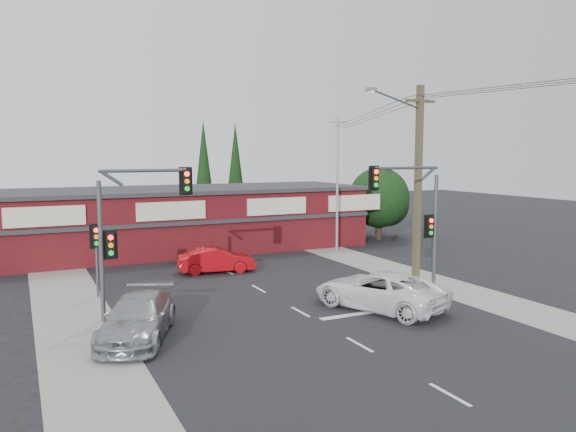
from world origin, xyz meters
name	(u,v)px	position (x,y,z in m)	size (l,w,h in m)	color
ground	(298,311)	(0.00, 0.00, 0.00)	(120.00, 120.00, 0.00)	black
road_strip	(253,286)	(0.00, 5.00, 0.01)	(14.00, 70.00, 0.01)	black
verge_left	(70,305)	(-8.50, 5.00, 0.01)	(3.00, 70.00, 0.02)	gray
verge_right	(393,270)	(8.50, 5.00, 0.01)	(3.00, 70.00, 0.02)	gray
stop_line	(389,309)	(3.50, -1.50, 0.01)	(6.50, 0.35, 0.01)	silver
white_suv	(379,290)	(3.23, -1.19, 0.80)	(2.65, 5.76, 1.60)	white
silver_suv	(138,318)	(-6.69, -0.68, 0.76)	(2.12, 5.21, 1.51)	#989A9D
red_sedan	(217,260)	(-0.59, 8.78, 0.69)	(1.46, 4.20, 1.38)	#B10A11
lane_dashes	(228,271)	(0.00, 8.69, 0.01)	(0.12, 54.98, 0.01)	silver
shop_building	(172,219)	(-0.99, 16.99, 2.13)	(27.30, 8.40, 4.22)	#490E13
tree_cluster	(378,201)	(14.69, 15.44, 2.90)	(5.90, 5.10, 5.50)	#2D2116
conifer_near	(204,167)	(3.50, 24.00, 5.48)	(1.80, 1.80, 9.25)	#2D2116
conifer_far	(236,166)	(7.00, 26.00, 5.48)	(1.80, 1.80, 9.25)	#2D2116
traffic_mast_left	(129,220)	(-6.43, 2.00, 3.93)	(3.77, 0.27, 5.97)	#47494C
traffic_mast_right	(417,208)	(6.86, 1.00, 3.95)	(3.96, 0.27, 5.97)	#47494C
pedestal_signal	(96,245)	(-7.20, 6.01, 2.41)	(0.55, 0.27, 3.38)	#47494C
utility_pole	(416,175)	(8.36, 2.99, 5.40)	(4.38, 0.59, 10.00)	brown
steel_pole	(337,181)	(9.00, 12.00, 4.70)	(1.20, 0.16, 9.00)	gray
power_lines	(503,94)	(8.47, -2.47, 9.04)	(2.01, 29.00, 1.22)	black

